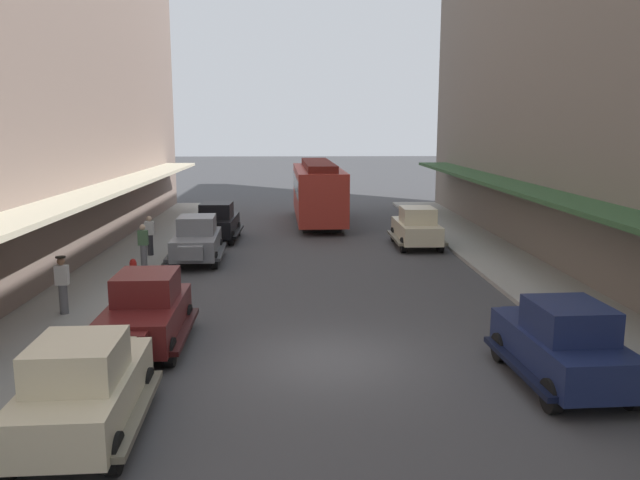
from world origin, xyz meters
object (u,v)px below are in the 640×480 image
Objects in this scene: parked_car_0 at (83,385)px; parked_car_3 at (197,239)px; parked_car_5 at (562,342)px; streetcar at (318,189)px; parked_car_2 at (217,221)px; pedestrian_3 at (150,235)px; parked_car_1 at (416,226)px; fire_hydrant at (133,270)px; pedestrian_1 at (143,245)px; parked_car_4 at (146,310)px; pedestrian_0 at (63,284)px.

parked_car_3 is (-0.24, 14.77, 0.00)m from parked_car_0.
streetcar reaches higher than parked_car_5.
parked_car_2 is 0.44× the size of streetcar.
parked_car_1 is at bearing 10.68° from pedestrian_3.
fire_hydrant is (-11.03, -6.82, -0.38)m from parked_car_1.
parked_car_1 is at bearing -12.40° from parked_car_2.
pedestrian_3 is at bearing 96.57° from pedestrian_1.
streetcar is (5.00, 5.35, 0.96)m from parked_car_2.
parked_car_4 is (-9.19, -12.95, 0.00)m from parked_car_1.
pedestrian_3 is (-2.26, 15.45, 0.05)m from parked_car_0.
pedestrian_3 is at bearing -169.32° from parked_car_1.
parked_car_3 is 16.02m from parked_car_5.
parked_car_3 is 8.10m from pedestrian_0.
parked_car_2 is at bearing 167.60° from parked_car_1.
pedestrian_3 is (-11.49, -2.17, 0.05)m from parked_car_1.
parked_car_5 is 15.99m from pedestrian_1.
parked_car_0 is 1.01× the size of parked_car_2.
pedestrian_1 is (0.86, 6.07, -0.02)m from pedestrian_0.
streetcar reaches higher than fire_hydrant.
parked_car_0 is at bearing -81.67° from pedestrian_3.
parked_car_2 is at bearing -133.08° from streetcar.
streetcar is at bearing 64.32° from fire_hydrant.
parked_car_4 is at bearing -88.50° from parked_car_3.
streetcar reaches higher than parked_car_4.
parked_car_1 and parked_car_3 have the same top height.
parked_car_0 is at bearing -68.04° from pedestrian_0.
parked_car_2 is at bearing 78.36° from fire_hydrant.
pedestrian_0 is at bearing -102.95° from parked_car_2.
streetcar reaches higher than parked_car_0.
parked_car_5 is 13.30m from pedestrian_0.
streetcar is 13.77m from pedestrian_1.
parked_car_2 is 12.86m from pedestrian_0.
parked_car_2 is 9.04m from fire_hydrant.
pedestrian_1 reaches higher than fire_hydrant.
parked_car_3 is 2.37m from pedestrian_1.
streetcar is at bearing 59.27° from pedestrian_1.
parked_car_1 and parked_car_2 have the same top height.
pedestrian_0 is (-2.88, -12.53, 0.07)m from parked_car_2.
parked_car_5 reaches higher than pedestrian_0.
fire_hydrant is (-1.82, -8.84, -0.38)m from parked_car_2.
parked_car_1 is 2.60× the size of pedestrian_1.
pedestrian_1 is at bearing -158.45° from parked_car_1.
parked_car_4 reaches higher than pedestrian_1.
parked_car_3 is 1.01× the size of parked_car_4.
parked_car_0 is 2.63× the size of pedestrian_1.
pedestrian_3 is at bearing -127.35° from streetcar.
parked_car_0 is 1.01× the size of parked_car_4.
parked_car_1 is at bearing -60.32° from streetcar.
parked_car_0 is at bearing -89.08° from parked_car_3.
parked_car_3 is 0.45× the size of streetcar.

